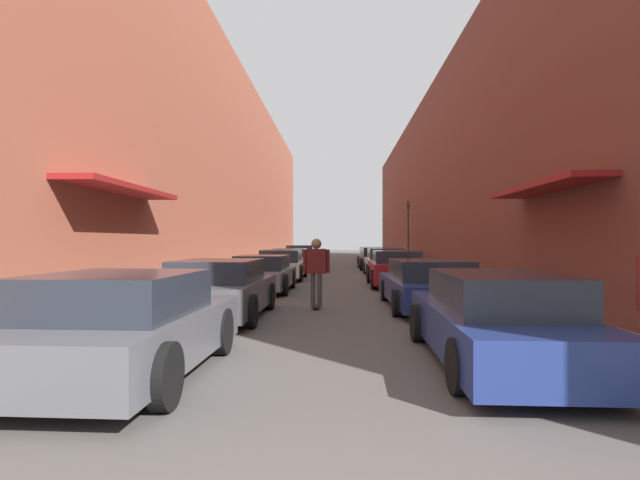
{
  "coord_description": "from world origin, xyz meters",
  "views": [
    {
      "loc": [
        0.21,
        -1.47,
        1.7
      ],
      "look_at": [
        -0.34,
        12.52,
        1.71
      ],
      "focal_mm": 28.0,
      "sensor_mm": 36.0,
      "label": 1
    }
  ],
  "objects_px": {
    "parked_car_right_3": "(385,263)",
    "parked_car_left_5": "(300,256)",
    "parked_car_left_0": "(123,326)",
    "parked_car_left_2": "(263,274)",
    "traffic_light": "(408,227)",
    "parked_car_right_1": "(428,285)",
    "parked_car_left_3": "(282,265)",
    "parked_car_right_0": "(496,320)",
    "parked_car_right_5": "(371,256)",
    "parked_car_right_4": "(376,259)",
    "skateboarder": "(316,265)",
    "parked_car_left_1": "(220,290)",
    "parked_car_left_4": "(291,260)",
    "parked_car_right_2": "(396,269)"
  },
  "relations": [
    {
      "from": "parked_car_left_4",
      "to": "parked_car_right_3",
      "type": "xyz_separation_m",
      "value": [
        4.88,
        -3.21,
        0.0
      ]
    },
    {
      "from": "parked_car_left_0",
      "to": "parked_car_right_3",
      "type": "bearing_deg",
      "value": 74.91
    },
    {
      "from": "parked_car_left_3",
      "to": "parked_car_right_5",
      "type": "bearing_deg",
      "value": 69.97
    },
    {
      "from": "parked_car_left_3",
      "to": "parked_car_right_3",
      "type": "relative_size",
      "value": 1.13
    },
    {
      "from": "parked_car_left_1",
      "to": "parked_car_left_2",
      "type": "relative_size",
      "value": 1.05
    },
    {
      "from": "parked_car_right_2",
      "to": "parked_car_right_3",
      "type": "height_order",
      "value": "same"
    },
    {
      "from": "parked_car_left_1",
      "to": "parked_car_right_0",
      "type": "height_order",
      "value": "parked_car_left_1"
    },
    {
      "from": "parked_car_right_0",
      "to": "parked_car_left_3",
      "type": "bearing_deg",
      "value": 107.5
    },
    {
      "from": "parked_car_right_4",
      "to": "skateboarder",
      "type": "xyz_separation_m",
      "value": [
        -2.74,
        -16.98,
        0.44
      ]
    },
    {
      "from": "traffic_light",
      "to": "parked_car_left_4",
      "type": "bearing_deg",
      "value": -158.57
    },
    {
      "from": "parked_car_right_3",
      "to": "parked_car_left_5",
      "type": "bearing_deg",
      "value": 119.66
    },
    {
      "from": "parked_car_right_4",
      "to": "parked_car_right_0",
      "type": "bearing_deg",
      "value": -90.06
    },
    {
      "from": "parked_car_left_1",
      "to": "parked_car_right_1",
      "type": "height_order",
      "value": "parked_car_left_1"
    },
    {
      "from": "skateboarder",
      "to": "parked_car_right_0",
      "type": "bearing_deg",
      "value": -63.76
    },
    {
      "from": "parked_car_left_3",
      "to": "parked_car_right_3",
      "type": "height_order",
      "value": "parked_car_right_3"
    },
    {
      "from": "parked_car_right_0",
      "to": "parked_car_right_5",
      "type": "height_order",
      "value": "parked_car_right_0"
    },
    {
      "from": "parked_car_left_0",
      "to": "parked_car_left_5",
      "type": "xyz_separation_m",
      "value": [
        0.14,
        26.38,
        0.03
      ]
    },
    {
      "from": "parked_car_right_1",
      "to": "parked_car_right_4",
      "type": "bearing_deg",
      "value": 90.18
    },
    {
      "from": "parked_car_left_1",
      "to": "parked_car_left_4",
      "type": "bearing_deg",
      "value": 90.23
    },
    {
      "from": "parked_car_left_2",
      "to": "parked_car_left_5",
      "type": "height_order",
      "value": "parked_car_left_5"
    },
    {
      "from": "parked_car_left_1",
      "to": "parked_car_right_1",
      "type": "xyz_separation_m",
      "value": [
        4.84,
        1.74,
        -0.03
      ]
    },
    {
      "from": "parked_car_left_4",
      "to": "parked_car_left_5",
      "type": "relative_size",
      "value": 1.13
    },
    {
      "from": "parked_car_right_2",
      "to": "traffic_light",
      "type": "bearing_deg",
      "value": 79.92
    },
    {
      "from": "parked_car_left_0",
      "to": "traffic_light",
      "type": "xyz_separation_m",
      "value": [
        6.8,
        23.95,
        1.88
      ]
    },
    {
      "from": "parked_car_right_5",
      "to": "parked_car_left_4",
      "type": "bearing_deg",
      "value": -124.14
    },
    {
      "from": "parked_car_right_1",
      "to": "parked_car_right_3",
      "type": "height_order",
      "value": "parked_car_right_3"
    },
    {
      "from": "parked_car_left_4",
      "to": "parked_car_right_4",
      "type": "height_order",
      "value": "parked_car_right_4"
    },
    {
      "from": "parked_car_left_3",
      "to": "parked_car_right_0",
      "type": "xyz_separation_m",
      "value": [
        4.64,
        -14.73,
        -0.02
      ]
    },
    {
      "from": "parked_car_right_5",
      "to": "parked_car_right_0",
      "type": "bearing_deg",
      "value": -90.16
    },
    {
      "from": "skateboarder",
      "to": "parked_car_right_4",
      "type": "bearing_deg",
      "value": 80.82
    },
    {
      "from": "parked_car_left_5",
      "to": "parked_car_left_0",
      "type": "bearing_deg",
      "value": -90.31
    },
    {
      "from": "parked_car_left_5",
      "to": "parked_car_right_5",
      "type": "bearing_deg",
      "value": 24.23
    },
    {
      "from": "parked_car_left_5",
      "to": "skateboarder",
      "type": "height_order",
      "value": "skateboarder"
    },
    {
      "from": "parked_car_left_2",
      "to": "parked_car_right_0",
      "type": "xyz_separation_m",
      "value": [
        4.67,
        -9.5,
        0.02
      ]
    },
    {
      "from": "parked_car_right_0",
      "to": "skateboarder",
      "type": "relative_size",
      "value": 2.68
    },
    {
      "from": "parked_car_left_3",
      "to": "parked_car_left_4",
      "type": "distance_m",
      "value": 5.72
    },
    {
      "from": "parked_car_right_0",
      "to": "parked_car_right_3",
      "type": "bearing_deg",
      "value": 89.85
    },
    {
      "from": "parked_car_right_1",
      "to": "parked_car_right_4",
      "type": "relative_size",
      "value": 1.04
    },
    {
      "from": "parked_car_left_0",
      "to": "parked_car_right_0",
      "type": "distance_m",
      "value": 4.9
    },
    {
      "from": "parked_car_left_4",
      "to": "parked_car_right_2",
      "type": "distance_m",
      "value": 9.97
    },
    {
      "from": "parked_car_left_0",
      "to": "parked_car_left_1",
      "type": "distance_m",
      "value": 4.74
    },
    {
      "from": "parked_car_left_0",
      "to": "parked_car_left_2",
      "type": "relative_size",
      "value": 1.0
    },
    {
      "from": "parked_car_left_3",
      "to": "parked_car_right_0",
      "type": "bearing_deg",
      "value": -72.5
    },
    {
      "from": "parked_car_left_2",
      "to": "parked_car_left_3",
      "type": "xyz_separation_m",
      "value": [
        0.03,
        5.23,
        0.04
      ]
    },
    {
      "from": "parked_car_left_4",
      "to": "parked_car_right_2",
      "type": "relative_size",
      "value": 1.07
    },
    {
      "from": "parked_car_left_4",
      "to": "traffic_light",
      "type": "distance_m",
      "value": 7.55
    },
    {
      "from": "parked_car_right_5",
      "to": "parked_car_right_2",
      "type": "bearing_deg",
      "value": -90.49
    },
    {
      "from": "parked_car_right_1",
      "to": "parked_car_right_5",
      "type": "distance_m",
      "value": 22.04
    },
    {
      "from": "parked_car_right_5",
      "to": "traffic_light",
      "type": "distance_m",
      "value": 5.3
    },
    {
      "from": "parked_car_right_5",
      "to": "traffic_light",
      "type": "relative_size",
      "value": 1.01
    }
  ]
}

